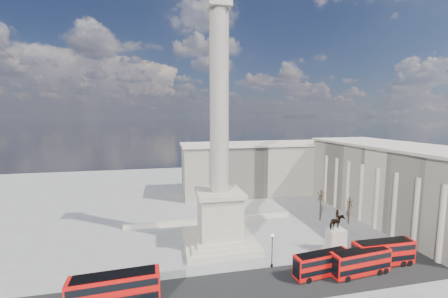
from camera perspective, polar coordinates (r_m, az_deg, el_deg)
ground at (r=53.95m, az=0.15°, el=-21.25°), size 180.00×180.00×0.00m
asphalt_road at (r=46.95m, az=9.68°, el=-25.99°), size 120.00×9.00×0.01m
nelsons_column at (r=53.99m, az=-0.96°, el=-6.54°), size 14.00×14.00×49.85m
balustrade_wall at (r=68.05m, az=-2.77°, el=-14.62°), size 40.00×0.60×1.10m
building_east at (r=80.52m, az=31.69°, el=-5.74°), size 19.00×46.00×18.60m
building_northeast at (r=93.20m, az=7.05°, el=-3.83°), size 51.00×17.00×16.60m
red_bus_a at (r=43.30m, az=-21.60°, el=-25.61°), size 11.74×3.41×4.70m
red_bus_b at (r=49.83m, az=19.79°, el=-21.52°), size 9.81×3.30×3.90m
red_bus_c at (r=52.39m, az=26.56°, el=-20.22°), size 10.40×3.28×4.15m
red_bus_d at (r=56.92m, az=30.24°, el=-18.08°), size 10.80×2.64×4.37m
victorian_lamp at (r=49.65m, az=9.97°, el=-19.53°), size 0.50×0.50×5.81m
equestrian_statue at (r=57.94m, az=22.26°, el=-16.57°), size 3.97×2.98×8.28m
bare_tree_near at (r=69.44m, az=34.44°, el=-10.46°), size 1.80×1.80×7.86m
bare_tree_mid at (r=72.44m, az=24.65°, el=-9.96°), size 1.76×1.76×6.69m
bare_tree_far at (r=71.43m, az=19.51°, el=-9.05°), size 1.98×1.98×8.07m
pedestrian_walking at (r=59.77m, az=29.36°, el=-18.43°), size 0.58×0.40×1.50m
pedestrian_standing at (r=62.49m, az=32.53°, el=-17.33°), size 1.13×1.04×1.86m
pedestrian_crossing at (r=58.40m, az=22.02°, el=-18.55°), size 0.70×1.07×1.70m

